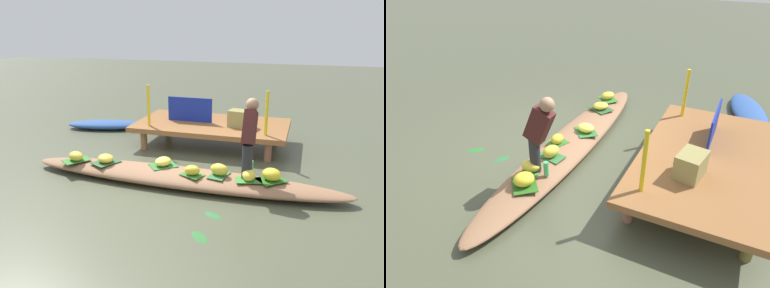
% 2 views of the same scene
% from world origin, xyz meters
% --- Properties ---
extents(canal_water, '(40.00, 40.00, 0.00)m').
position_xyz_m(canal_water, '(0.00, 0.00, 0.00)').
color(canal_water, '#4B4F39').
rests_on(canal_water, ground).
extents(dock_platform, '(3.20, 1.80, 0.48)m').
position_xyz_m(dock_platform, '(-0.03, 2.21, 0.42)').
color(dock_platform, brown).
rests_on(dock_platform, ground).
extents(vendor_boat, '(5.41, 0.85, 0.23)m').
position_xyz_m(vendor_boat, '(0.00, 0.00, 0.11)').
color(vendor_boat, '#906546').
rests_on(vendor_boat, ground).
extents(moored_boat, '(2.05, 1.11, 0.20)m').
position_xyz_m(moored_boat, '(-2.86, 2.71, 0.10)').
color(moored_boat, '#2C5096').
rests_on(moored_boat, ground).
extents(leaf_mat_0, '(0.49, 0.52, 0.01)m').
position_xyz_m(leaf_mat_0, '(-1.90, -0.08, 0.23)').
color(leaf_mat_0, '#33762B').
rests_on(leaf_mat_0, vendor_boat).
extents(banana_bunch_0, '(0.38, 0.35, 0.16)m').
position_xyz_m(banana_bunch_0, '(-1.90, -0.08, 0.31)').
color(banana_bunch_0, gold).
rests_on(banana_bunch_0, vendor_boat).
extents(leaf_mat_1, '(0.42, 0.36, 0.01)m').
position_xyz_m(leaf_mat_1, '(0.24, -0.12, 0.23)').
color(leaf_mat_1, '#336F26').
rests_on(leaf_mat_1, vendor_boat).
extents(banana_bunch_1, '(0.25, 0.20, 0.16)m').
position_xyz_m(banana_bunch_1, '(0.24, -0.12, 0.31)').
color(banana_bunch_1, gold).
rests_on(banana_bunch_1, vendor_boat).
extents(leaf_mat_2, '(0.49, 0.53, 0.01)m').
position_xyz_m(leaf_mat_2, '(-1.35, -0.01, 0.23)').
color(leaf_mat_2, '#2D572D').
rests_on(leaf_mat_2, vendor_boat).
extents(banana_bunch_2, '(0.40, 0.40, 0.14)m').
position_xyz_m(banana_bunch_2, '(-1.35, -0.01, 0.30)').
color(banana_bunch_2, yellow).
rests_on(banana_bunch_2, vendor_boat).
extents(leaf_mat_3, '(0.54, 0.53, 0.01)m').
position_xyz_m(leaf_mat_3, '(1.46, 0.04, 0.23)').
color(leaf_mat_3, '#2A651C').
rests_on(leaf_mat_3, vendor_boat).
extents(banana_bunch_3, '(0.39, 0.38, 0.19)m').
position_xyz_m(banana_bunch_3, '(1.46, 0.04, 0.33)').
color(banana_bunch_3, yellow).
rests_on(banana_bunch_3, vendor_boat).
extents(leaf_mat_4, '(0.55, 0.54, 0.01)m').
position_xyz_m(leaf_mat_4, '(-0.35, 0.13, 0.23)').
color(leaf_mat_4, '#307031').
rests_on(leaf_mat_4, vendor_boat).
extents(banana_bunch_4, '(0.30, 0.34, 0.14)m').
position_xyz_m(banana_bunch_4, '(-0.35, 0.13, 0.30)').
color(banana_bunch_4, '#F9E74F').
rests_on(banana_bunch_4, vendor_boat).
extents(leaf_mat_5, '(0.32, 0.45, 0.01)m').
position_xyz_m(leaf_mat_5, '(0.65, 0.00, 0.23)').
color(leaf_mat_5, '#316B37').
rests_on(leaf_mat_5, vendor_boat).
extents(banana_bunch_5, '(0.34, 0.28, 0.19)m').
position_xyz_m(banana_bunch_5, '(0.65, 0.00, 0.33)').
color(banana_bunch_5, yellow).
rests_on(banana_bunch_5, vendor_boat).
extents(leaf_mat_6, '(0.45, 0.35, 0.01)m').
position_xyz_m(leaf_mat_6, '(1.13, -0.07, 0.23)').
color(leaf_mat_6, '#398430').
rests_on(leaf_mat_6, vendor_boat).
extents(banana_bunch_6, '(0.25, 0.31, 0.17)m').
position_xyz_m(banana_bunch_6, '(1.13, -0.07, 0.32)').
color(banana_bunch_6, yellow).
rests_on(banana_bunch_6, vendor_boat).
extents(vendor_person, '(0.20, 0.48, 1.22)m').
position_xyz_m(vendor_person, '(1.09, 0.09, 0.92)').
color(vendor_person, '#28282D').
rests_on(vendor_person, vendor_boat).
extents(water_bottle, '(0.08, 0.08, 0.23)m').
position_xyz_m(water_bottle, '(1.12, 0.19, 0.34)').
color(water_bottle, '#48B86B').
rests_on(water_bottle, vendor_boat).
extents(market_banner, '(0.98, 0.04, 0.52)m').
position_xyz_m(market_banner, '(-0.53, 2.21, 0.74)').
color(market_banner, navy).
rests_on(market_banner, dock_platform).
extents(railing_post_west, '(0.06, 0.06, 0.85)m').
position_xyz_m(railing_post_west, '(-1.23, 1.61, 0.91)').
color(railing_post_west, yellow).
rests_on(railing_post_west, dock_platform).
extents(railing_post_east, '(0.06, 0.06, 0.85)m').
position_xyz_m(railing_post_east, '(1.17, 1.61, 0.91)').
color(railing_post_east, yellow).
rests_on(railing_post_east, dock_platform).
extents(produce_crate, '(0.49, 0.40, 0.34)m').
position_xyz_m(produce_crate, '(0.59, 2.09, 0.65)').
color(produce_crate, olive).
rests_on(produce_crate, dock_platform).
extents(drifting_plant_0, '(0.32, 0.33, 0.01)m').
position_xyz_m(drifting_plant_0, '(0.76, -1.48, 0.00)').
color(drifting_plant_0, '#2C6B2F').
rests_on(drifting_plant_0, ground).
extents(drifting_plant_1, '(0.31, 0.25, 0.01)m').
position_xyz_m(drifting_plant_1, '(0.78, -0.90, 0.00)').
color(drifting_plant_1, '#2B6A36').
rests_on(drifting_plant_1, ground).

